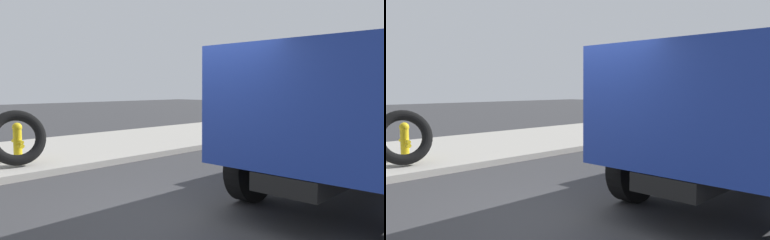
{
  "view_description": "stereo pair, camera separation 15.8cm",
  "coord_description": "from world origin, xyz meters",
  "views": [
    {
      "loc": [
        -4.06,
        -3.56,
        1.84
      ],
      "look_at": [
        2.72,
        2.73,
        1.07
      ],
      "focal_mm": 36.52,
      "sensor_mm": 36.0,
      "label": 1
    },
    {
      "loc": [
        -3.96,
        -3.67,
        1.84
      ],
      "look_at": [
        2.72,
        2.73,
        1.07
      ],
      "focal_mm": 36.52,
      "sensor_mm": 36.0,
      "label": 2
    }
  ],
  "objects": [
    {
      "name": "sidewalk_curb",
      "position": [
        0.0,
        6.5,
        0.07
      ],
      "size": [
        36.0,
        5.0,
        0.15
      ],
      "primitive_type": "cube",
      "color": "#ADA89E",
      "rests_on": "ground"
    },
    {
      "name": "fire_hydrant",
      "position": [
        -0.26,
        5.45,
        0.62
      ],
      "size": [
        0.22,
        0.49,
        0.89
      ],
      "color": "yellow",
      "rests_on": "sidewalk_curb"
    },
    {
      "name": "loose_tire",
      "position": [
        -0.52,
        4.87,
        0.77
      ],
      "size": [
        1.33,
        0.87,
        1.23
      ],
      "primitive_type": "torus",
      "rotation": [
        1.25,
        0.0,
        -0.24
      ],
      "color": "black",
      "rests_on": "sidewalk_curb"
    },
    {
      "name": "ground_plane",
      "position": [
        0.0,
        0.0,
        0.0
      ],
      "size": [
        80.0,
        80.0,
        0.0
      ],
      "primitive_type": "plane",
      "color": "#38383A"
    }
  ]
}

